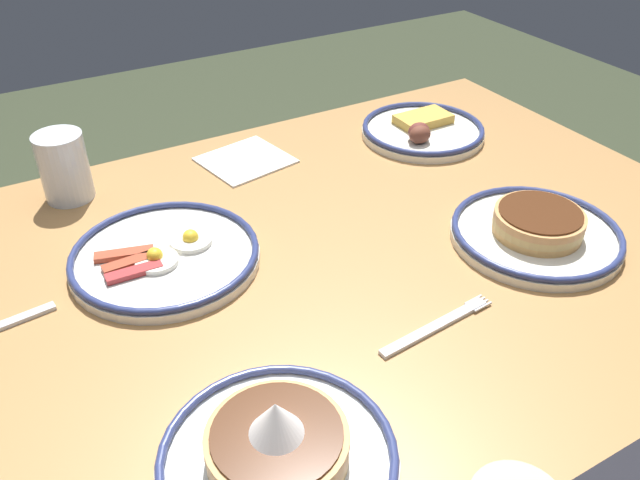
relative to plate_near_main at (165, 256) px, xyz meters
The scene contains 8 objects.
dining_table 0.20m from the plate_near_main, 139.37° to the left, with size 1.49×0.93×0.75m.
plate_near_main is the anchor object (origin of this frame).
plate_center_pancakes 0.61m from the plate_near_main, 165.40° to the right, with size 0.24×0.24×0.05m.
plate_far_companion 0.57m from the plate_near_main, 156.05° to the left, with size 0.26×0.26×0.05m.
plate_far_side 0.40m from the plate_near_main, 87.78° to the left, with size 0.25×0.25×0.09m.
drinking_glass 0.28m from the plate_near_main, 73.28° to the right, with size 0.08×0.08×0.12m.
paper_napkin 0.33m from the plate_near_main, 135.26° to the right, with size 0.15×0.14×0.00m, color white.
fork_near 0.41m from the plate_near_main, 129.77° to the left, with size 0.19×0.03×0.01m.
Camera 1 is at (0.32, 0.68, 1.33)m, focal length 36.81 mm.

